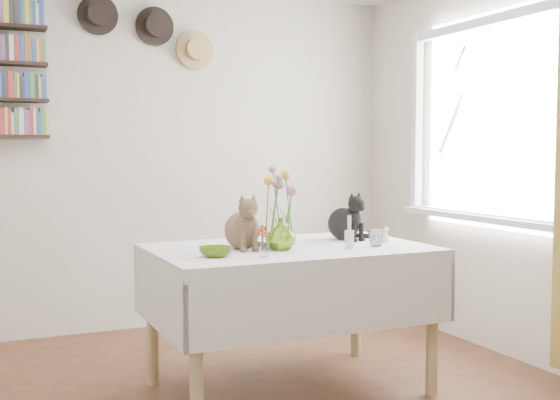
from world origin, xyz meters
name	(u,v)px	position (x,y,z in m)	size (l,w,h in m)	color
room	(248,163)	(0.00, 0.00, 1.25)	(4.08, 4.58, 2.58)	brown
window	(484,137)	(1.97, 0.80, 1.40)	(0.12, 1.52, 1.32)	white
dining_table	(289,282)	(0.46, 0.58, 0.59)	(1.48, 0.97, 0.79)	white
tabby_cat	(242,220)	(0.20, 0.61, 0.94)	(0.20, 0.25, 0.30)	brown
black_cat	(344,215)	(0.88, 0.72, 0.93)	(0.19, 0.24, 0.28)	black
flower_vase	(281,234)	(0.37, 0.47, 0.87)	(0.16, 0.16, 0.17)	#A6CA3D
green_bowl	(215,252)	(-0.02, 0.39, 0.81)	(0.16, 0.16, 0.05)	#A6CA3D
drinking_glass	(376,238)	(0.90, 0.39, 0.83)	(0.10, 0.10, 0.09)	white
candlestick	(349,238)	(0.71, 0.36, 0.85)	(0.05, 0.05, 0.18)	white
berry_jar	(264,241)	(0.20, 0.29, 0.87)	(0.04, 0.04, 0.17)	white
porcelain_figurine	(386,236)	(1.03, 0.50, 0.83)	(0.05, 0.05, 0.09)	white
flower_bouquet	(279,184)	(0.37, 0.49, 1.13)	(0.17, 0.12, 0.39)	#4C7233
wall_hats	(151,30)	(0.12, 2.19, 2.17)	(0.98, 0.09, 0.48)	black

